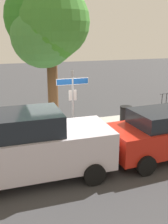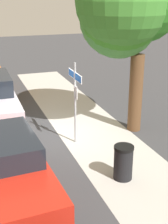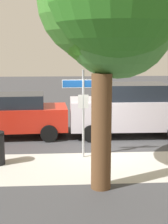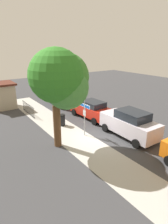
{
  "view_description": "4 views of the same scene",
  "coord_description": "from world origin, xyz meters",
  "px_view_note": "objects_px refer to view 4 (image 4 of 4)",
  "views": [
    {
      "loc": [
        -2.18,
        -9.3,
        4.14
      ],
      "look_at": [
        1.02,
        0.27,
        1.11
      ],
      "focal_mm": 41.99,
      "sensor_mm": 36.0,
      "label": 1
    },
    {
      "loc": [
        10.11,
        -2.72,
        4.81
      ],
      "look_at": [
        0.74,
        0.66,
        1.12
      ],
      "focal_mm": 51.15,
      "sensor_mm": 36.0,
      "label": 2
    },
    {
      "loc": [
        1.21,
        10.68,
        3.45
      ],
      "look_at": [
        0.53,
        -0.26,
        1.34
      ],
      "focal_mm": 54.05,
      "sensor_mm": 36.0,
      "label": 3
    },
    {
      "loc": [
        -10.33,
        7.99,
        6.49
      ],
      "look_at": [
        0.95,
        0.21,
        1.73
      ],
      "focal_mm": 30.77,
      "sensor_mm": 36.0,
      "label": 4
    }
  ],
  "objects_px": {
    "shade_tree": "(62,80)",
    "car_red": "(91,109)",
    "trash_bin": "(62,120)",
    "street_sign": "(85,112)",
    "car_silver": "(129,124)",
    "utility_shed": "(2,95)",
    "car_blue": "(63,98)"
  },
  "relations": [
    {
      "from": "shade_tree",
      "to": "car_silver",
      "type": "bearing_deg",
      "value": -107.79
    },
    {
      "from": "shade_tree",
      "to": "car_blue",
      "type": "height_order",
      "value": "shade_tree"
    },
    {
      "from": "car_red",
      "to": "car_silver",
      "type": "bearing_deg",
      "value": 177.11
    },
    {
      "from": "shade_tree",
      "to": "trash_bin",
      "type": "bearing_deg",
      "value": -25.56
    },
    {
      "from": "car_blue",
      "to": "utility_shed",
      "type": "xyz_separation_m",
      "value": [
        2.78,
        5.9,
        0.61
      ]
    },
    {
      "from": "street_sign",
      "to": "trash_bin",
      "type": "xyz_separation_m",
      "value": [
        2.65,
        0.5,
        -1.36
      ]
    },
    {
      "from": "car_red",
      "to": "trash_bin",
      "type": "xyz_separation_m",
      "value": [
        -0.02,
        3.12,
        -0.37
      ]
    },
    {
      "from": "street_sign",
      "to": "utility_shed",
      "type": "xyz_separation_m",
      "value": [
        10.68,
        3.4,
        -0.45
      ]
    },
    {
      "from": "trash_bin",
      "to": "car_blue",
      "type": "bearing_deg",
      "value": -29.72
    },
    {
      "from": "car_red",
      "to": "car_blue",
      "type": "xyz_separation_m",
      "value": [
        5.23,
        0.12,
        -0.07
      ]
    },
    {
      "from": "shade_tree",
      "to": "car_silver",
      "type": "relative_size",
      "value": 1.38
    },
    {
      "from": "street_sign",
      "to": "utility_shed",
      "type": "bearing_deg",
      "value": 17.65
    },
    {
      "from": "shade_tree",
      "to": "car_silver",
      "type": "xyz_separation_m",
      "value": [
        -1.49,
        -4.65,
        -3.45
      ]
    },
    {
      "from": "car_red",
      "to": "car_blue",
      "type": "height_order",
      "value": "car_red"
    },
    {
      "from": "shade_tree",
      "to": "car_red",
      "type": "xyz_separation_m",
      "value": [
        3.21,
        -4.65,
        -3.61
      ]
    },
    {
      "from": "shade_tree",
      "to": "trash_bin",
      "type": "xyz_separation_m",
      "value": [
        3.19,
        -1.53,
        -3.98
      ]
    },
    {
      "from": "car_silver",
      "to": "utility_shed",
      "type": "distance_m",
      "value": 14.08
    },
    {
      "from": "car_silver",
      "to": "car_red",
      "type": "distance_m",
      "value": 4.71
    },
    {
      "from": "shade_tree",
      "to": "car_red",
      "type": "bearing_deg",
      "value": -55.36
    },
    {
      "from": "shade_tree",
      "to": "trash_bin",
      "type": "height_order",
      "value": "shade_tree"
    },
    {
      "from": "shade_tree",
      "to": "car_red",
      "type": "height_order",
      "value": "shade_tree"
    },
    {
      "from": "street_sign",
      "to": "trash_bin",
      "type": "height_order",
      "value": "street_sign"
    },
    {
      "from": "car_blue",
      "to": "trash_bin",
      "type": "bearing_deg",
      "value": 151.96
    },
    {
      "from": "car_red",
      "to": "utility_shed",
      "type": "bearing_deg",
      "value": 33.91
    },
    {
      "from": "car_red",
      "to": "car_blue",
      "type": "bearing_deg",
      "value": -1.68
    },
    {
      "from": "utility_shed",
      "to": "trash_bin",
      "type": "relative_size",
      "value": 2.98
    },
    {
      "from": "street_sign",
      "to": "trash_bin",
      "type": "bearing_deg",
      "value": 10.67
    },
    {
      "from": "street_sign",
      "to": "car_silver",
      "type": "relative_size",
      "value": 0.6
    },
    {
      "from": "trash_bin",
      "to": "car_silver",
      "type": "bearing_deg",
      "value": -146.28
    },
    {
      "from": "street_sign",
      "to": "car_silver",
      "type": "bearing_deg",
      "value": -127.8
    },
    {
      "from": "car_blue",
      "to": "car_silver",
      "type": "bearing_deg",
      "value": -177.57
    },
    {
      "from": "shade_tree",
      "to": "car_red",
      "type": "relative_size",
      "value": 1.43
    }
  ]
}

